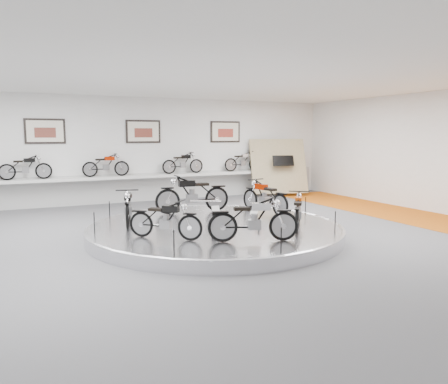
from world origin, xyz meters
name	(u,v)px	position (x,y,z in m)	size (l,w,h in m)	color
floor	(220,239)	(0.00, 0.00, 0.00)	(16.00, 16.00, 0.00)	#555557
ceiling	(220,74)	(0.00, 0.00, 4.00)	(16.00, 16.00, 0.00)	white
wall_back	(143,150)	(0.00, 7.00, 2.00)	(16.00, 16.00, 0.00)	white
wall_right	(445,153)	(8.00, 0.00, 2.00)	(14.00, 14.00, 0.00)	white
orange_carpet_strip	(415,217)	(6.80, 0.00, 0.01)	(2.40, 12.60, 0.01)	#C6590F
dado_band	(144,187)	(0.00, 6.98, 0.55)	(15.68, 0.04, 1.10)	#BCBCBA
display_platform	(215,231)	(0.00, 0.30, 0.15)	(6.40, 6.40, 0.30)	silver
platform_rim	(215,226)	(0.00, 0.30, 0.27)	(6.40, 6.40, 0.10)	#B2B2BA
shelf	(146,176)	(0.00, 6.70, 1.00)	(11.00, 0.55, 0.10)	silver
poster_left	(45,131)	(-3.50, 6.96, 2.70)	(1.35, 0.06, 0.88)	white
poster_center	(143,132)	(0.00, 6.96, 2.70)	(1.35, 0.06, 0.88)	white
poster_right	(225,132)	(3.50, 6.96, 2.70)	(1.35, 0.06, 0.88)	white
display_panel	(279,166)	(5.60, 6.10, 1.25)	(2.40, 0.12, 2.40)	tan
shelf_bike_a	(25,169)	(-4.20, 6.70, 1.42)	(1.22, 0.42, 0.73)	black
shelf_bike_b	(106,167)	(-1.50, 6.70, 1.42)	(1.22, 0.42, 0.73)	#971900
shelf_bike_c	(183,164)	(1.50, 6.70, 1.42)	(1.22, 0.42, 0.73)	black
shelf_bike_d	(243,162)	(4.20, 6.70, 1.42)	(1.22, 0.42, 0.73)	#B5B5BA
bike_a	(265,197)	(1.99, 1.20, 0.79)	(1.67, 0.59, 0.98)	#971900
bike_b	(193,194)	(0.14, 2.22, 0.86)	(1.89, 0.67, 1.11)	black
bike_c	(128,206)	(-1.97, 1.34, 0.77)	(1.61, 0.57, 0.95)	black
bike_d	(165,219)	(-1.62, -0.60, 0.74)	(1.48, 0.52, 0.87)	black
bike_e	(253,219)	(0.01, -1.64, 0.79)	(1.65, 0.58, 0.97)	#B5B5BA
bike_f	(298,210)	(1.65, -0.94, 0.74)	(1.50, 0.53, 0.88)	#C7480D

